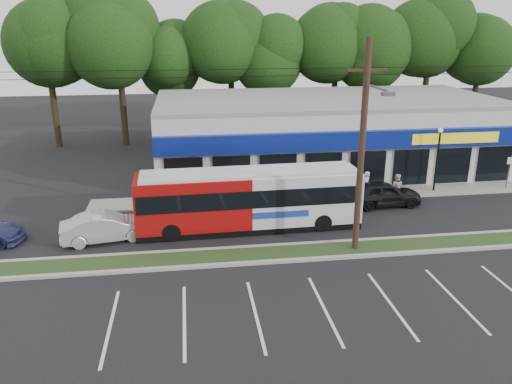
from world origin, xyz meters
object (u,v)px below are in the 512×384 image
object	(u,v)px
sign_post	(509,167)
car_silver	(106,227)
pedestrian_a	(366,186)
car_dark	(383,194)
pedestrian_b	(396,187)
utility_pole	(359,142)
metrobus	(249,198)
lamp_post	(438,152)

from	to	relation	value
sign_post	car_silver	distance (m)	25.63
sign_post	pedestrian_a	world-z (taller)	sign_post
car_dark	pedestrian_b	xyz separation A→B (m)	(1.18, 0.87, 0.08)
utility_pole	pedestrian_a	xyz separation A→B (m)	(3.18, 7.09, -4.50)
utility_pole	pedestrian_a	distance (m)	8.98
sign_post	car_dark	world-z (taller)	sign_post
utility_pole	sign_post	distance (m)	15.71
utility_pole	car_silver	size ratio (longest dim) A/B	11.26
metrobus	pedestrian_a	world-z (taller)	metrobus
pedestrian_a	lamp_post	bearing A→B (deg)	153.23
metrobus	car_dark	size ratio (longest dim) A/B	2.66
pedestrian_b	pedestrian_a	bearing A→B (deg)	17.34
sign_post	car_dark	bearing A→B (deg)	-169.02
lamp_post	utility_pole	bearing A→B (deg)	-136.05
metrobus	pedestrian_b	bearing A→B (deg)	16.58
lamp_post	sign_post	xyz separation A→B (m)	(5.00, -0.23, -1.12)
lamp_post	metrobus	size ratio (longest dim) A/B	0.36
pedestrian_b	car_silver	bearing A→B (deg)	41.40
sign_post	metrobus	size ratio (longest dim) A/B	0.19
lamp_post	pedestrian_b	world-z (taller)	lamp_post
pedestrian_b	utility_pole	bearing A→B (deg)	81.90
pedestrian_a	pedestrian_b	world-z (taller)	pedestrian_a
car_silver	pedestrian_a	world-z (taller)	pedestrian_a
lamp_post	car_silver	distance (m)	20.86
utility_pole	car_silver	world-z (taller)	utility_pole
metrobus	pedestrian_b	world-z (taller)	metrobus
car_silver	pedestrian_b	size ratio (longest dim) A/B	2.62
car_silver	pedestrian_a	size ratio (longest dim) A/B	2.44
car_silver	pedestrian_b	bearing A→B (deg)	-88.15
lamp_post	car_silver	bearing A→B (deg)	-166.19
lamp_post	metrobus	bearing A→B (deg)	-161.39
utility_pole	sign_post	world-z (taller)	utility_pole
utility_pole	pedestrian_b	distance (m)	9.56
utility_pole	metrobus	bearing A→B (deg)	142.15
car_dark	utility_pole	bearing A→B (deg)	143.98
lamp_post	pedestrian_b	xyz separation A→B (m)	(-3.12, -1.16, -1.82)
sign_post	pedestrian_a	bearing A→B (deg)	-176.82
utility_pole	car_dark	xyz separation A→B (m)	(3.87, 5.84, -4.65)
pedestrian_a	pedestrian_b	xyz separation A→B (m)	(1.87, -0.38, -0.06)
metrobus	pedestrian_a	size ratio (longest dim) A/B	6.57
sign_post	lamp_post	bearing A→B (deg)	177.42
sign_post	metrobus	bearing A→B (deg)	-167.08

